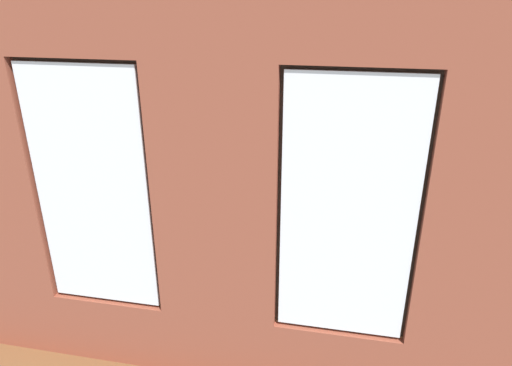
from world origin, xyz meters
The scene contains 19 objects.
ground_plane centered at (0.00, 0.00, -0.05)m, with size 7.27×5.50×0.10m, color brown.
brick_wall_with_windows centered at (0.00, 2.37, 1.60)m, with size 6.67×0.30×3.23m.
white_wall_right centered at (3.29, 0.20, 1.61)m, with size 0.10×4.50×3.23m, color silver.
couch_by_window centered at (0.15, 1.72, 0.33)m, with size 1.91×0.87×0.80m.
couch_left centered at (-2.64, 0.71, 0.33)m, with size 0.96×1.96×0.80m.
coffee_table centered at (0.32, -0.38, 0.36)m, with size 1.23×0.82×0.42m.
cup_ceramic centered at (0.48, -0.48, 0.46)m, with size 0.07×0.07×0.08m, color silver.
candle_jar centered at (0.69, -0.26, 0.48)m, with size 0.08×0.08×0.13m, color #B7333D.
table_plant_small centered at (0.32, -0.38, 0.53)m, with size 0.14×0.14×0.21m.
remote_gray centered at (0.23, -0.26, 0.43)m, with size 0.05×0.17×0.02m, color #59595B.
remote_black centered at (-0.02, -0.52, 0.43)m, with size 0.05×0.17×0.02m, color black.
media_console centered at (2.99, -0.52, 0.27)m, with size 1.30×0.42×0.53m, color black.
tv_flatscreen centered at (2.99, -0.52, 0.91)m, with size 1.09×0.20×0.74m.
papasan_chair centered at (-0.05, -1.64, 0.45)m, with size 1.12×1.12×0.70m.
potted_plant_beside_window_right centered at (2.10, 1.82, 0.46)m, with size 0.55×0.55×0.70m.
potted_plant_foreground_right centered at (2.69, -1.71, 0.71)m, with size 1.03×0.98×1.34m.
potted_plant_corner_near_left centered at (-2.79, -1.76, 0.71)m, with size 1.17×1.03×1.36m.
potted_plant_near_tv centered at (2.44, 0.57, 0.68)m, with size 0.83×0.82×1.20m.
potted_plant_between_couches centered at (-1.26, 1.67, 0.52)m, with size 0.52×0.52×0.82m.
Camera 1 is at (-0.86, 5.18, 2.95)m, focal length 32.00 mm.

